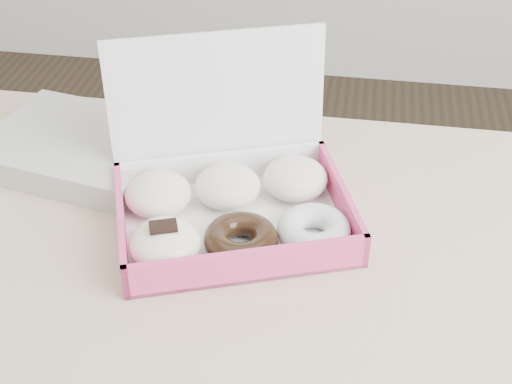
# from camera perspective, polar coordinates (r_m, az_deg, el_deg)

# --- Properties ---
(table) EXTENTS (1.20, 0.80, 0.75)m
(table) POSITION_cam_1_polar(r_m,az_deg,el_deg) (0.85, 5.69, -12.60)
(table) COLOR tan
(table) RESTS_ON ground
(donut_box) EXTENTS (0.34, 0.31, 0.21)m
(donut_box) POSITION_cam_1_polar(r_m,az_deg,el_deg) (0.88, -2.15, -0.55)
(donut_box) COLOR white
(donut_box) RESTS_ON table
(newspapers) EXTENTS (0.28, 0.24, 0.04)m
(newspapers) POSITION_cam_1_polar(r_m,az_deg,el_deg) (1.03, -13.97, 3.50)
(newspapers) COLOR beige
(newspapers) RESTS_ON table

